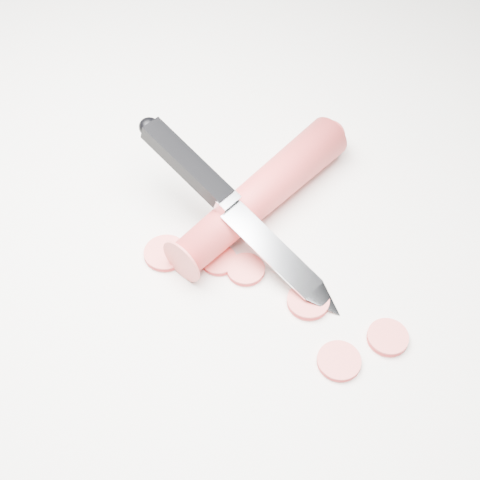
{
  "coord_description": "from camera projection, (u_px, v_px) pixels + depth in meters",
  "views": [
    {
      "loc": [
        -0.02,
        -0.36,
        0.46
      ],
      "look_at": [
        -0.01,
        -0.01,
        0.02
      ],
      "focal_mm": 50.0,
      "sensor_mm": 36.0,
      "label": 1
    }
  ],
  "objects": [
    {
      "name": "carrot_slice_5",
      "position": [
        234.0,
        219.0,
        0.6
      ],
      "size": [
        0.03,
        0.03,
        0.01
      ],
      "primitive_type": "cylinder",
      "color": "#DB504B",
      "rests_on": "ground"
    },
    {
      "name": "carrot_slice_1",
      "position": [
        219.0,
        260.0,
        0.57
      ],
      "size": [
        0.03,
        0.03,
        0.01
      ],
      "primitive_type": "cylinder",
      "color": "#DB504B",
      "rests_on": "ground"
    },
    {
      "name": "carrot",
      "position": [
        261.0,
        194.0,
        0.6
      ],
      "size": [
        0.16,
        0.17,
        0.04
      ],
      "primitive_type": "cylinder",
      "rotation": [
        1.57,
        0.0,
        -0.75
      ],
      "color": "red",
      "rests_on": "ground"
    },
    {
      "name": "carrot_slice_3",
      "position": [
        246.0,
        270.0,
        0.57
      ],
      "size": [
        0.03,
        0.03,
        0.01
      ],
      "primitive_type": "cylinder",
      "color": "#DB504B",
      "rests_on": "ground"
    },
    {
      "name": "carrot_slice_4",
      "position": [
        388.0,
        338.0,
        0.53
      ],
      "size": [
        0.03,
        0.03,
        0.01
      ],
      "primitive_type": "cylinder",
      "color": "#DB504B",
      "rests_on": "ground"
    },
    {
      "name": "carrot_slice_6",
      "position": [
        339.0,
        361.0,
        0.51
      ],
      "size": [
        0.03,
        0.03,
        0.01
      ],
      "primitive_type": "cylinder",
      "color": "#DB504B",
      "rests_on": "ground"
    },
    {
      "name": "kitchen_knife",
      "position": [
        239.0,
        211.0,
        0.56
      ],
      "size": [
        0.18,
        0.17,
        0.08
      ],
      "primitive_type": null,
      "color": "silver",
      "rests_on": "ground"
    },
    {
      "name": "carrot_slice_0",
      "position": [
        166.0,
        253.0,
        0.58
      ],
      "size": [
        0.04,
        0.04,
        0.01
      ],
      "primitive_type": "cylinder",
      "color": "#DB504B",
      "rests_on": "ground"
    },
    {
      "name": "ground",
      "position": [
        250.0,
        242.0,
        0.59
      ],
      "size": [
        2.4,
        2.4,
        0.0
      ],
      "primitive_type": "plane",
      "color": "silver",
      "rests_on": "ground"
    },
    {
      "name": "carrot_slice_2",
      "position": [
        308.0,
        301.0,
        0.55
      ],
      "size": [
        0.03,
        0.03,
        0.01
      ],
      "primitive_type": "cylinder",
      "color": "#DB504B",
      "rests_on": "ground"
    }
  ]
}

